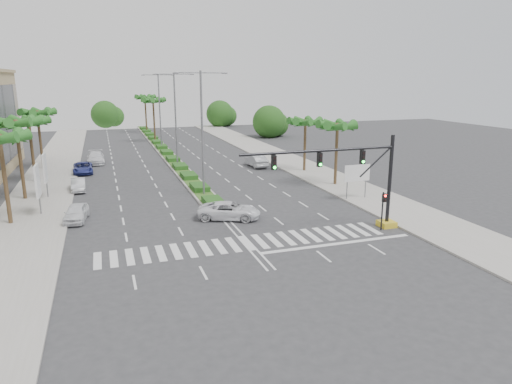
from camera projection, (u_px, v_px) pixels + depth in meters
ground at (247, 243)px, 32.17m from camera, size 160.00×160.00×0.00m
footpath_right at (316, 173)px, 55.26m from camera, size 6.00×120.00×0.15m
footpath_left at (43, 193)px, 45.79m from camera, size 6.00×120.00×0.15m
median at (163, 150)px, 73.49m from camera, size 2.20×75.00×0.20m
median_grass at (162, 149)px, 73.46m from camera, size 1.80×75.00×0.04m
signal_gantry at (364, 186)px, 34.22m from camera, size 12.60×1.20×7.20m
pedestrian_signal at (383, 205)px, 34.35m from camera, size 0.28×0.36×3.00m
direction_sign at (357, 174)px, 43.12m from camera, size 2.70×0.11×3.40m
billboard_near at (37, 181)px, 37.96m from camera, size 0.18×2.10×4.35m
billboard_far at (45, 168)px, 43.47m from camera, size 0.18×2.10×4.35m
palm_left_near at (0, 141)px, 34.60m from camera, size 4.57×4.68×7.55m
palm_left_mid at (16, 126)px, 41.85m from camera, size 4.57×4.68×7.95m
palm_left_far at (29, 124)px, 49.34m from camera, size 4.57×4.68×7.35m
palm_left_end at (37, 115)px, 56.60m from camera, size 4.57×4.68×7.75m
palm_right_near at (337, 128)px, 48.04m from camera, size 4.57×4.68×7.05m
palm_right_far at (305, 124)px, 55.46m from camera, size 4.57×4.68×6.75m
palm_median_a at (153, 102)px, 80.96m from camera, size 4.57×4.68×8.05m
palm_median_b at (145, 99)px, 94.74m from camera, size 4.57×4.68×8.05m
streetlight_near at (202, 127)px, 43.38m from camera, size 5.10×0.25×12.00m
streetlight_mid at (175, 114)px, 58.08m from camera, size 5.10×0.25×12.00m
streetlight_far at (160, 107)px, 72.78m from camera, size 5.10×0.25×12.00m
car_parked_a at (76, 213)px, 36.99m from camera, size 2.17×4.24×1.38m
car_parked_b at (78, 185)px, 46.90m from camera, size 1.48×3.92×1.28m
car_parked_c at (83, 168)px, 55.57m from camera, size 2.36×4.90×1.35m
car_parked_d at (96, 158)px, 62.01m from camera, size 2.21×5.42×1.57m
car_crossing at (229, 211)px, 37.52m from camera, size 5.64×4.18×1.43m
car_right at (256, 161)px, 59.72m from camera, size 1.90×4.80×1.56m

